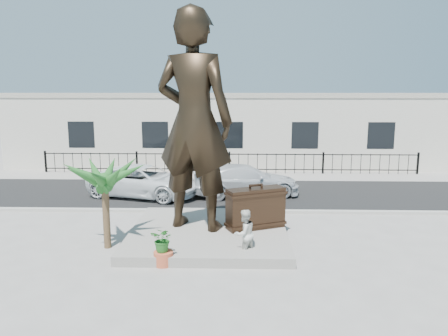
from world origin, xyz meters
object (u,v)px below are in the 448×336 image
Objects in this scene: suitcase at (256,208)px; car_white at (144,181)px; tourist at (244,234)px; statue at (194,121)px.

suitcase is 0.38× the size of car_white.
suitcase is at bearing -140.67° from tourist.
car_white is (-4.52, 7.30, -0.00)m from tourist.
statue is 3.57m from suitcase.
statue reaches higher than car_white.
suitcase reaches higher than tourist.
suitcase is 7.33m from car_white.
tourist reaches higher than car_white.
statue is 1.39× the size of car_white.
suitcase is (2.05, -0.06, -2.91)m from statue.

